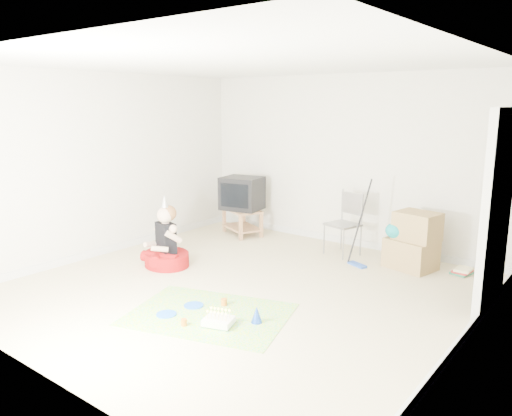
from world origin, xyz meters
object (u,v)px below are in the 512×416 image
Objects in this scene: tv_stand at (242,219)px; cardboard_boxes at (413,242)px; folding_chair at (343,224)px; crt_tv at (242,193)px; seated_woman at (166,250)px; birthday_cake at (219,322)px.

cardboard_boxes is at bearing 0.08° from tv_stand.
tv_stand is 0.88× the size of folding_chair.
crt_tv is 1.89m from folding_chair.
cardboard_boxes is (2.90, 0.00, 0.11)m from tv_stand.
crt_tv is at bearing 96.68° from seated_woman.
cardboard_boxes is (2.90, 0.00, -0.34)m from crt_tv.
crt_tv is 0.64× the size of seated_woman.
seated_woman is at bearing -83.32° from tv_stand.
birthday_cake is at bearing -64.95° from crt_tv.
crt_tv reaches higher than cardboard_boxes.
folding_chair is at bearing -0.05° from tv_stand.
tv_stand is at bearing 106.42° from crt_tv.
tv_stand is 1.06× the size of cardboard_boxes.
cardboard_boxes is at bearing 35.49° from seated_woman.
seated_woman is at bearing -93.47° from crt_tv.
seated_woman is at bearing 151.68° from birthday_cake.
tv_stand is 1.92m from seated_woman.
seated_woman is (-1.65, -1.90, -0.24)m from folding_chair.
folding_chair is 2.91m from birthday_cake.
birthday_cake is (1.81, -0.98, -0.17)m from seated_woman.
crt_tv is 1.98m from seated_woman.
birthday_cake is at bearing -86.79° from folding_chair.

